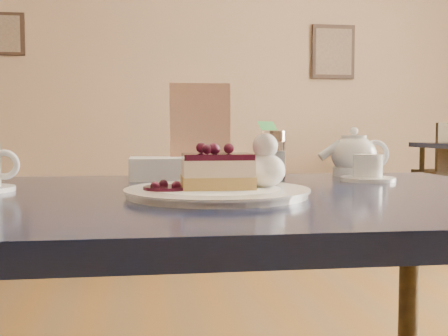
{
  "coord_description": "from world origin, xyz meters",
  "views": [
    {
      "loc": [
        -0.21,
        -0.63,
        0.81
      ],
      "look_at": [
        -0.09,
        0.18,
        0.75
      ],
      "focal_mm": 45.0,
      "sensor_mm": 36.0,
      "label": 1
    }
  ],
  "objects": [
    {
      "name": "main_table",
      "position": [
        -0.09,
        0.29,
        0.63
      ],
      "size": [
        1.14,
        0.77,
        0.7
      ],
      "rotation": [
        0.0,
        0.0,
        -0.02
      ],
      "color": "#111937",
      "rests_on": "ground"
    },
    {
      "name": "napkin_stack",
      "position": [
        -0.17,
        0.56,
        0.72
      ],
      "size": [
        0.11,
        0.11,
        0.05
      ],
      "primitive_type": "cube",
      "rotation": [
        0.0,
        0.0,
        -0.02
      ],
      "color": "white",
      "rests_on": "main_table"
    },
    {
      "name": "sugar_shaker",
      "position": [
        0.08,
        0.56,
        0.75
      ],
      "size": [
        0.06,
        0.06,
        0.1
      ],
      "color": "white",
      "rests_on": "main_table"
    },
    {
      "name": "cheesecake_slice",
      "position": [
        -0.09,
        0.25,
        0.74
      ],
      "size": [
        0.11,
        0.08,
        0.06
      ],
      "rotation": [
        0.0,
        0.0,
        -0.02
      ],
      "color": "#DDB962",
      "rests_on": "dessert_plate"
    },
    {
      "name": "tea_set",
      "position": [
        0.27,
        0.56,
        0.74
      ],
      "size": [
        0.15,
        0.23,
        0.1
      ],
      "color": "white",
      "rests_on": "main_table"
    },
    {
      "name": "whipped_cream",
      "position": [
        -0.01,
        0.25,
        0.74
      ],
      "size": [
        0.07,
        0.07,
        0.06
      ],
      "color": "white",
      "rests_on": "dessert_plate"
    },
    {
      "name": "dessert_plate",
      "position": [
        -0.09,
        0.25,
        0.71
      ],
      "size": [
        0.29,
        0.29,
        0.01
      ],
      "primitive_type": "cylinder",
      "color": "white",
      "rests_on": "main_table"
    },
    {
      "name": "berry_sauce",
      "position": [
        -0.17,
        0.24,
        0.72
      ],
      "size": [
        0.07,
        0.07,
        0.01
      ],
      "primitive_type": "cylinder",
      "color": "black",
      "rests_on": "dessert_plate"
    },
    {
      "name": "menu_card",
      "position": [
        -0.07,
        0.6,
        0.8
      ],
      "size": [
        0.13,
        0.03,
        0.21
      ],
      "primitive_type": "cube",
      "rotation": [
        0.0,
        0.0,
        -0.02
      ],
      "color": "beige",
      "rests_on": "main_table"
    }
  ]
}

